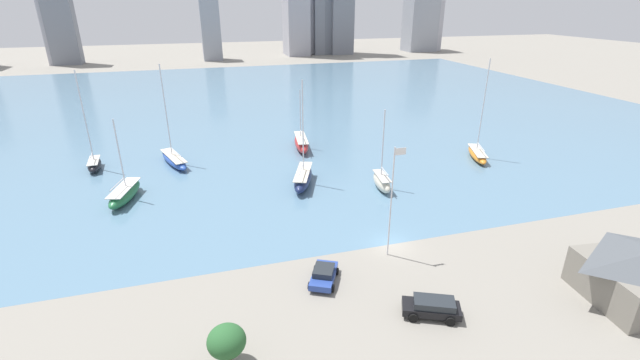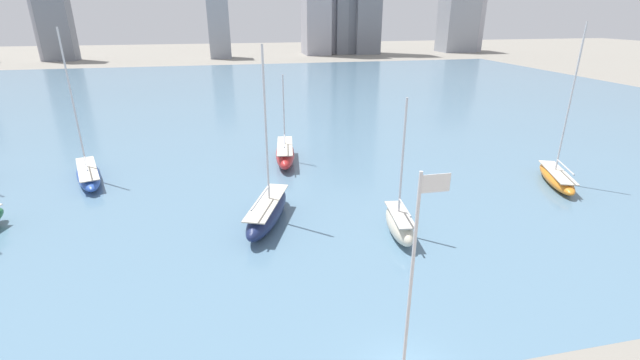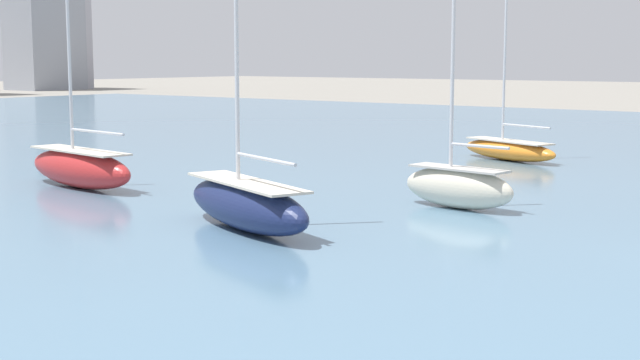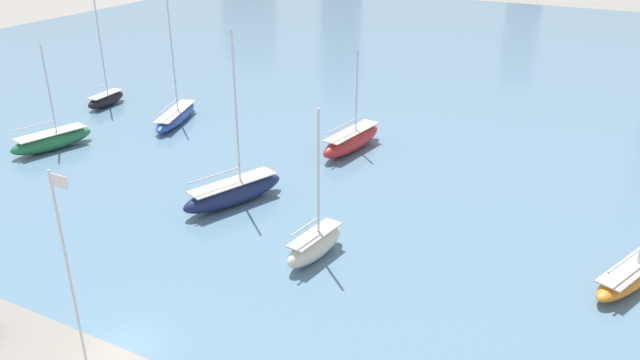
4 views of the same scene
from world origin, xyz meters
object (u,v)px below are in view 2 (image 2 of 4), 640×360
Objects in this scene: sailboat_orange at (557,177)px; flag_pole at (411,298)px; sailboat_red at (285,153)px; sailboat_blue at (88,173)px; sailboat_navy at (267,211)px; sailboat_cream at (399,224)px.

flag_pole is at bearing -117.98° from sailboat_orange.
flag_pole is 35.39m from sailboat_orange.
sailboat_orange is 29.95m from sailboat_red.
sailboat_red is 0.66× the size of sailboat_blue.
sailboat_orange is at bearing -31.57° from sailboat_blue.
sailboat_navy is 11.12m from sailboat_cream.
sailboat_blue is at bearing 163.12° from sailboat_navy.
sailboat_red is at bearing -13.85° from sailboat_blue.
sailboat_orange is at bearing -18.13° from sailboat_red.
flag_pole is at bearing -81.64° from sailboat_red.
sailboat_orange is at bearing 25.95° from sailboat_navy.
flag_pole is 0.73× the size of sailboat_orange.
sailboat_cream is at bearing -51.61° from sailboat_blue.
sailboat_blue is at bearing 122.59° from flag_pole.
sailboat_navy is 0.94× the size of sailboat_blue.
sailboat_blue is at bearing 154.11° from sailboat_cream.
sailboat_cream is (6.22, 15.67, -5.27)m from flag_pole.
flag_pole reaches higher than sailboat_red.
sailboat_red is 0.70× the size of sailboat_navy.
sailboat_navy is at bearing -153.67° from sailboat_orange.
sailboat_orange is 30.68m from sailboat_navy.
sailboat_orange is (26.61, 22.67, -5.49)m from flag_pole.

